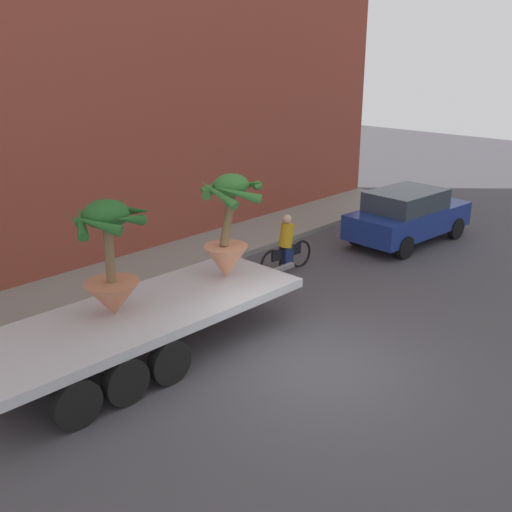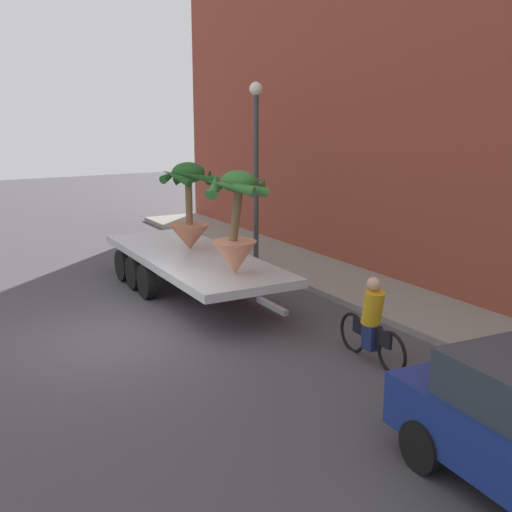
% 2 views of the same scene
% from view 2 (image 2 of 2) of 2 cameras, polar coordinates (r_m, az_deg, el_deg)
% --- Properties ---
extents(ground_plane, '(60.00, 60.00, 0.00)m').
position_cam_2_polar(ground_plane, '(12.41, -12.57, -7.30)').
color(ground_plane, '#423F44').
extents(sidewalk, '(24.00, 2.20, 0.15)m').
position_cam_2_polar(sidewalk, '(15.22, 9.85, -3.03)').
color(sidewalk, gray).
rests_on(sidewalk, ground).
extents(building_facade, '(24.00, 1.20, 9.36)m').
position_cam_2_polar(building_facade, '(15.78, 15.43, 14.21)').
color(building_facade, brown).
rests_on(building_facade, ground).
extents(flatbed_trailer, '(7.34, 2.38, 0.98)m').
position_cam_2_polar(flatbed_trailer, '(14.99, -6.18, -0.42)').
color(flatbed_trailer, '#B7BABF').
rests_on(flatbed_trailer, ground).
extents(potted_palm_rear, '(1.48, 1.52, 2.13)m').
position_cam_2_polar(potted_palm_rear, '(12.57, -1.83, 2.74)').
color(potted_palm_rear, tan).
rests_on(potted_palm_rear, flatbed_trailer).
extents(potted_palm_middle, '(1.40, 1.42, 2.08)m').
position_cam_2_polar(potted_palm_middle, '(15.01, -6.06, 4.30)').
color(potted_palm_middle, '#C17251').
rests_on(potted_palm_middle, flatbed_trailer).
extents(cyclist, '(1.84, 0.36, 1.54)m').
position_cam_2_polar(cyclist, '(11.05, 10.48, -6.11)').
color(cyclist, black).
rests_on(cyclist, ground).
extents(street_lamp, '(0.36, 0.36, 4.83)m').
position_cam_2_polar(street_lamp, '(17.32, 0.01, 9.74)').
color(street_lamp, '#383D42').
rests_on(street_lamp, sidewalk).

